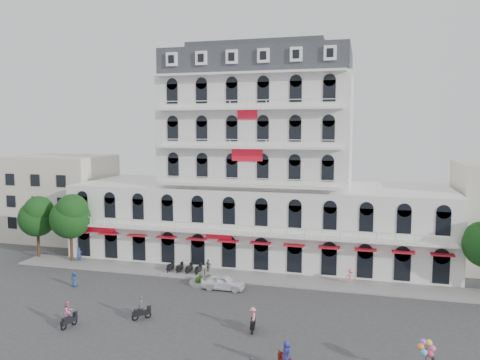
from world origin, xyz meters
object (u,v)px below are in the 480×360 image
object	(u,v)px
rider_east	(287,356)
balloon_vendor	(430,360)
parked_car	(223,282)
rider_west	(141,309)
rider_center	(253,319)
rider_southwest	(69,314)

from	to	relation	value
rider_east	balloon_vendor	world-z (taller)	balloon_vendor
parked_car	rider_west	xyz separation A→B (m)	(-4.44, -8.82, 0.14)
parked_car	balloon_vendor	size ratio (longest dim) A/B	1.80
rider_east	rider_center	bearing A→B (deg)	-12.06
rider_southwest	rider_center	size ratio (longest dim) A/B	1.12
rider_east	rider_center	world-z (taller)	rider_east
parked_car	rider_center	distance (m)	10.05
rider_center	rider_east	bearing A→B (deg)	24.50
rider_southwest	rider_east	size ratio (longest dim) A/B	1.03
rider_southwest	rider_east	distance (m)	18.11
rider_east	balloon_vendor	size ratio (longest dim) A/B	0.87
rider_southwest	balloon_vendor	distance (m)	26.94
parked_car	rider_east	xyz separation A→B (m)	(8.61, -14.07, 0.30)
rider_southwest	rider_east	bearing A→B (deg)	-84.90
rider_west	rider_east	size ratio (longest dim) A/B	0.95
rider_east	rider_west	bearing A→B (deg)	22.81
parked_car	balloon_vendor	world-z (taller)	balloon_vendor
rider_west	rider_southwest	world-z (taller)	rider_southwest
rider_center	rider_southwest	bearing A→B (deg)	-86.72
parked_car	rider_west	size ratio (longest dim) A/B	2.17
rider_southwest	rider_center	world-z (taller)	rider_southwest
rider_east	balloon_vendor	bearing A→B (deg)	-126.95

